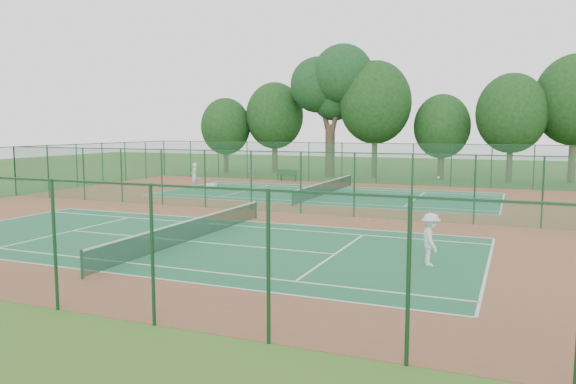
% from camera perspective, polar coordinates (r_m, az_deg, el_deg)
% --- Properties ---
extents(ground, '(120.00, 120.00, 0.00)m').
position_cam_1_polar(ground, '(32.06, -1.27, -2.06)').
color(ground, '#32581B').
rests_on(ground, ground).
extents(red_pad, '(40.00, 36.00, 0.01)m').
position_cam_1_polar(red_pad, '(32.06, -1.27, -2.05)').
color(red_pad, brown).
rests_on(red_pad, ground).
extents(court_near, '(23.77, 10.97, 0.01)m').
position_cam_1_polar(court_near, '(24.20, -9.86, -4.96)').
color(court_near, '#1B573A').
rests_on(court_near, red_pad).
extents(court_far, '(23.77, 10.97, 0.01)m').
position_cam_1_polar(court_far, '(40.39, 3.85, -0.25)').
color(court_far, '#1D5E41').
rests_on(court_far, red_pad).
extents(fence_north, '(40.00, 0.09, 3.50)m').
position_cam_1_polar(fence_north, '(48.82, 7.23, 2.95)').
color(fence_north, '#194B2B').
rests_on(fence_north, ground).
extents(fence_south, '(40.00, 0.09, 3.50)m').
position_cam_1_polar(fence_south, '(17.10, -26.28, -4.41)').
color(fence_south, '#1A5033').
rests_on(fence_south, ground).
extents(fence_west, '(0.09, 36.00, 3.50)m').
position_cam_1_polar(fence_west, '(43.84, -26.00, 1.93)').
color(fence_west, '#1A4F31').
rests_on(fence_west, ground).
extents(fence_divider, '(40.00, 0.09, 3.50)m').
position_cam_1_polar(fence_divider, '(31.84, -1.27, 1.08)').
color(fence_divider, '#184928').
rests_on(fence_divider, ground).
extents(tennis_net_near, '(0.10, 12.90, 0.97)m').
position_cam_1_polar(tennis_net_near, '(24.11, -9.88, -3.73)').
color(tennis_net_near, '#153A1F').
rests_on(tennis_net_near, ground).
extents(tennis_net_far, '(0.10, 12.90, 0.97)m').
position_cam_1_polar(tennis_net_far, '(40.33, 3.86, 0.50)').
color(tennis_net_far, '#12321E').
rests_on(tennis_net_far, ground).
extents(player_near, '(1.07, 1.37, 1.85)m').
position_cam_1_polar(player_near, '(20.19, 14.28, -4.68)').
color(player_near, white).
rests_on(player_near, court_near).
extents(player_far, '(0.61, 0.81, 2.00)m').
position_cam_1_polar(player_far, '(44.90, -9.51, 1.65)').
color(player_far, silver).
rests_on(player_far, court_far).
extents(trash_bin, '(0.63, 0.63, 0.91)m').
position_cam_1_polar(trash_bin, '(51.78, -3.69, 1.76)').
color(trash_bin, slate).
rests_on(trash_bin, red_pad).
extents(bench, '(1.73, 0.72, 1.03)m').
position_cam_1_polar(bench, '(50.38, -0.01, 1.73)').
color(bench, '#12341A').
rests_on(bench, red_pad).
extents(kit_bag, '(0.89, 0.34, 0.33)m').
position_cam_1_polar(kit_bag, '(45.32, -7.85, 0.66)').
color(kit_bag, silver).
rests_on(kit_bag, red_pad).
extents(stray_ball_a, '(0.07, 0.07, 0.07)m').
position_cam_1_polar(stray_ball_a, '(29.51, 8.14, -2.78)').
color(stray_ball_a, yellow).
rests_on(stray_ball_a, red_pad).
extents(stray_ball_b, '(0.07, 0.07, 0.07)m').
position_cam_1_polar(stray_ball_b, '(29.62, 7.14, -2.74)').
color(stray_ball_b, gold).
rests_on(stray_ball_b, red_pad).
extents(stray_ball_c, '(0.07, 0.07, 0.07)m').
position_cam_1_polar(stray_ball_c, '(30.91, 1.93, -2.30)').
color(stray_ball_c, gold).
rests_on(stray_ball_c, red_pad).
extents(big_tree, '(8.26, 6.04, 12.68)m').
position_cam_1_polar(big_tree, '(55.28, 4.49, 10.90)').
color(big_tree, '#35271D').
rests_on(big_tree, ground).
extents(evergreen_row, '(39.00, 5.00, 12.00)m').
position_cam_1_polar(evergreen_row, '(54.88, 9.41, 1.47)').
color(evergreen_row, black).
rests_on(evergreen_row, ground).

